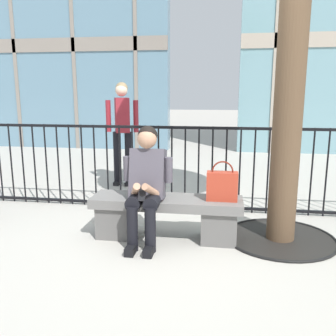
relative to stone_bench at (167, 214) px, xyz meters
name	(u,v)px	position (x,y,z in m)	size (l,w,h in m)	color
ground_plane	(167,237)	(0.00, 0.00, -0.27)	(60.00, 60.00, 0.00)	#B2ADA3
stone_bench	(167,214)	(0.00, 0.00, 0.00)	(1.60, 0.44, 0.45)	slate
seated_person_with_phone	(146,181)	(-0.19, -0.13, 0.38)	(0.52, 0.66, 1.21)	black
handbag_on_bench	(222,185)	(0.58, -0.01, 0.34)	(0.32, 0.14, 0.41)	#B23823
bystander_at_railing	(122,126)	(-1.10, 2.21, 0.73)	(0.55, 0.43, 1.71)	black
plaza_railing	(178,168)	(0.00, 1.00, 0.30)	(7.98, 0.04, 1.12)	black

